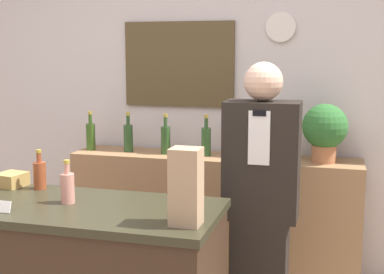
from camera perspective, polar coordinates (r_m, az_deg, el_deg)
The scene contains 15 objects.
back_wall at distance 3.96m, azimuth 1.18°, elevation 4.68°, with size 5.20×0.09×2.70m.
back_shelf at distance 3.87m, azimuth 2.27°, elevation -8.85°, with size 2.03×0.38×0.94m.
shopkeeper at distance 3.02m, azimuth 7.35°, elevation -7.50°, with size 0.41×0.26×1.61m.
potted_plant at distance 3.61m, azimuth 13.99°, elevation 0.82°, with size 0.30×0.30×0.39m.
paper_bag at distance 2.29m, azimuth -0.64°, elevation -5.34°, with size 0.13×0.11×0.34m.
price_card_right at distance 2.65m, azimuth -19.62°, elevation -7.00°, with size 0.09×0.02×0.06m.
gift_box at distance 3.13m, azimuth -18.73°, elevation -4.33°, with size 0.16×0.17×0.07m.
counter_bottle_1 at distance 3.01m, azimuth -15.94°, elevation -3.84°, with size 0.07×0.07×0.22m.
counter_bottle_2 at distance 2.70m, azimuth -13.13°, elevation -5.21°, with size 0.07×0.07×0.22m.
shelf_bottle_0 at distance 4.03m, azimuth -10.75°, elevation 0.16°, with size 0.07×0.07×0.29m.
shelf_bottle_1 at distance 3.93m, azimuth -6.81°, elevation 0.02°, with size 0.07×0.07×0.29m.
shelf_bottle_2 at distance 3.81m, azimuth -2.83°, elevation -0.21°, with size 0.07×0.07×0.29m.
shelf_bottle_3 at distance 3.75m, azimuth 1.52°, elevation -0.36°, with size 0.07×0.07×0.29m.
shelf_bottle_4 at distance 3.69m, azimuth 5.94°, elevation -0.55°, with size 0.07×0.07×0.29m.
shelf_bottle_5 at distance 3.67m, azimuth 10.49°, elevation -0.72°, with size 0.07×0.07×0.29m.
Camera 1 is at (0.97, -1.83, 1.66)m, focal length 50.00 mm.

